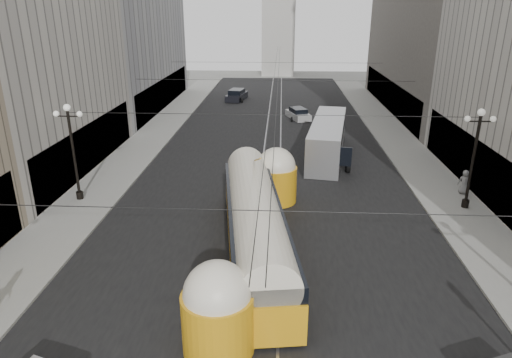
# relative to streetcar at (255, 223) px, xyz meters

# --- Properties ---
(road) EXTENTS (20.00, 85.00, 0.02)m
(road) POSITION_rel_streetcar_xyz_m (0.50, 20.95, -1.83)
(road) COLOR black
(road) RESTS_ON ground
(sidewalk_left) EXTENTS (4.00, 72.00, 0.15)m
(sidewalk_left) POSITION_rel_streetcar_xyz_m (-11.50, 24.45, -1.75)
(sidewalk_left) COLOR gray
(sidewalk_left) RESTS_ON ground
(sidewalk_right) EXTENTS (4.00, 72.00, 0.15)m
(sidewalk_right) POSITION_rel_streetcar_xyz_m (12.50, 24.45, -1.75)
(sidewalk_right) COLOR gray
(sidewalk_right) RESTS_ON ground
(rail_left) EXTENTS (0.12, 85.00, 0.04)m
(rail_left) POSITION_rel_streetcar_xyz_m (-0.25, 20.95, -1.83)
(rail_left) COLOR gray
(rail_left) RESTS_ON ground
(rail_right) EXTENTS (0.12, 85.00, 0.04)m
(rail_right) POSITION_rel_streetcar_xyz_m (1.25, 20.95, -1.83)
(rail_right) COLOR gray
(rail_right) RESTS_ON ground
(lamppost_left_mid) EXTENTS (1.86, 0.44, 6.37)m
(lamppost_left_mid) POSITION_rel_streetcar_xyz_m (-12.10, 6.45, 1.92)
(lamppost_left_mid) COLOR black
(lamppost_left_mid) RESTS_ON sidewalk_left
(lamppost_right_mid) EXTENTS (1.86, 0.44, 6.37)m
(lamppost_right_mid) POSITION_rel_streetcar_xyz_m (13.10, 6.45, 1.92)
(lamppost_right_mid) COLOR black
(lamppost_right_mid) RESTS_ON sidewalk_right
(catenary) EXTENTS (25.00, 72.00, 0.23)m
(catenary) POSITION_rel_streetcar_xyz_m (0.62, 19.94, 4.05)
(catenary) COLOR black
(catenary) RESTS_ON ground
(streetcar) EXTENTS (4.67, 16.92, 3.74)m
(streetcar) POSITION_rel_streetcar_xyz_m (0.00, 0.00, 0.00)
(streetcar) COLOR orange
(streetcar) RESTS_ON ground
(city_bus) EXTENTS (4.45, 12.57, 3.12)m
(city_bus) POSITION_rel_streetcar_xyz_m (5.25, 17.15, -0.12)
(city_bus) COLOR #A7A9AD
(city_bus) RESTS_ON ground
(sedan_white_far) EXTENTS (2.97, 4.42, 1.29)m
(sedan_white_far) POSITION_rel_streetcar_xyz_m (3.21, 31.08, -1.24)
(sedan_white_far) COLOR silver
(sedan_white_far) RESTS_ON ground
(sedan_dark_far) EXTENTS (2.85, 5.13, 1.53)m
(sedan_dark_far) POSITION_rel_streetcar_xyz_m (-4.93, 42.01, -1.13)
(sedan_dark_far) COLOR black
(sedan_dark_far) RESTS_ON ground
(pedestrian_crossing_a) EXTENTS (0.59, 0.74, 1.75)m
(pedestrian_crossing_a) POSITION_rel_streetcar_xyz_m (-0.64, -7.15, -0.95)
(pedestrian_crossing_a) COLOR black
(pedestrian_crossing_a) RESTS_ON ground
(pedestrian_sidewalk_right) EXTENTS (0.95, 0.75, 1.69)m
(pedestrian_sidewalk_right) POSITION_rel_streetcar_xyz_m (13.80, 8.74, -0.83)
(pedestrian_sidewalk_right) COLOR slate
(pedestrian_sidewalk_right) RESTS_ON sidewalk_right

